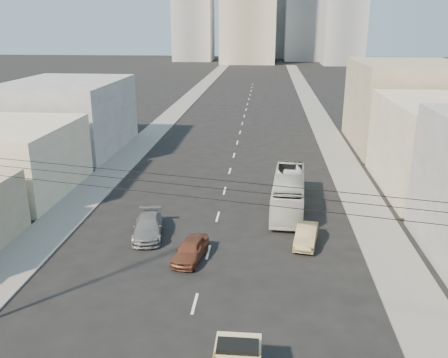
% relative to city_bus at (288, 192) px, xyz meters
% --- Properties ---
extents(sidewalk_left, '(3.50, 180.00, 0.12)m').
position_rel_city_bus_xyz_m(sidewalk_left, '(-17.21, 47.83, -1.35)').
color(sidewalk_left, slate).
rests_on(sidewalk_left, ground).
extents(sidewalk_right, '(3.50, 180.00, 0.12)m').
position_rel_city_bus_xyz_m(sidewalk_right, '(6.29, 47.83, -1.35)').
color(sidewalk_right, slate).
rests_on(sidewalk_right, ground).
extents(lane_dashes, '(0.15, 104.00, 0.01)m').
position_rel_city_bus_xyz_m(lane_dashes, '(-5.46, 30.83, -1.41)').
color(lane_dashes, silver).
rests_on(lane_dashes, ground).
extents(city_bus, '(3.07, 10.28, 2.82)m').
position_rel_city_bus_xyz_m(city_bus, '(0.00, 0.00, 0.00)').
color(city_bus, beige).
rests_on(city_bus, ground).
extents(sedan_brown, '(2.22, 4.13, 1.34)m').
position_rel_city_bus_xyz_m(sedan_brown, '(-6.45, -9.23, -0.74)').
color(sedan_brown, brown).
rests_on(sedan_brown, ground).
extents(sedan_tan, '(1.98, 4.02, 1.27)m').
position_rel_city_bus_xyz_m(sedan_tan, '(0.97, -6.37, -0.78)').
color(sedan_tan, '#958657').
rests_on(sedan_tan, ground).
extents(sedan_grey, '(2.68, 5.05, 1.39)m').
position_rel_city_bus_xyz_m(sedan_grey, '(-9.94, -6.07, -0.72)').
color(sedan_grey, slate).
rests_on(sedan_grey, ground).
extents(overhead_wires, '(23.01, 5.02, 0.72)m').
position_rel_city_bus_xyz_m(overhead_wires, '(-5.46, -20.67, 7.55)').
color(overhead_wires, black).
rests_on(overhead_wires, ground).
extents(bldg_right_far, '(12.00, 16.00, 10.00)m').
position_rel_city_bus_xyz_m(bldg_right_far, '(14.54, 21.83, 3.59)').
color(bldg_right_far, gray).
rests_on(bldg_right_far, ground).
extents(bldg_left_mid, '(11.00, 12.00, 6.00)m').
position_rel_city_bus_xyz_m(bldg_left_mid, '(-24.46, 1.83, 1.59)').
color(bldg_left_mid, '#B8B094').
rests_on(bldg_left_mid, ground).
extents(bldg_left_far, '(12.00, 16.00, 8.00)m').
position_rel_city_bus_xyz_m(bldg_left_far, '(-24.96, 16.83, 2.59)').
color(bldg_left_far, gray).
rests_on(bldg_left_far, ground).
extents(midrise_ne, '(16.00, 16.00, 40.00)m').
position_rel_city_bus_xyz_m(midrise_ne, '(12.54, 162.83, 18.59)').
color(midrise_ne, gray).
rests_on(midrise_ne, ground).
extents(midrise_nw, '(15.00, 15.00, 34.00)m').
position_rel_city_bus_xyz_m(midrise_nw, '(-31.46, 157.83, 15.59)').
color(midrise_nw, gray).
rests_on(midrise_nw, ground).
extents(midrise_back, '(18.00, 18.00, 44.00)m').
position_rel_city_bus_xyz_m(midrise_back, '(0.54, 177.83, 20.59)').
color(midrise_back, gray).
rests_on(midrise_back, ground).
extents(midrise_east, '(14.00, 14.00, 28.00)m').
position_rel_city_bus_xyz_m(midrise_east, '(24.54, 142.83, 12.59)').
color(midrise_east, gray).
rests_on(midrise_east, ground).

